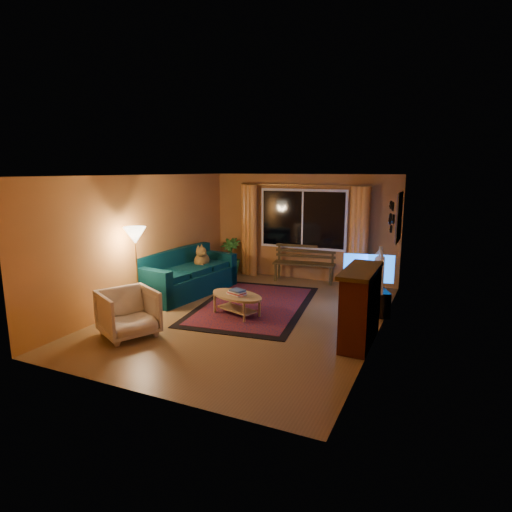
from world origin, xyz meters
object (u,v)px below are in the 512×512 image
at_px(bench, 304,272).
at_px(tv_console, 372,298).
at_px(floor_lamp, 137,270).
at_px(sofa, 187,272).
at_px(armchair, 128,311).
at_px(coffee_table, 237,305).

relative_size(bench, tv_console, 1.30).
relative_size(floor_lamp, tv_console, 1.46).
distance_m(sofa, floor_lamp, 1.49).
relative_size(armchair, floor_lamp, 0.51).
height_order(sofa, tv_console, sofa).
xyz_separation_m(sofa, armchair, (0.48, -2.40, -0.05)).
bearing_deg(floor_lamp, sofa, 85.61).
height_order(bench, coffee_table, bench).
distance_m(armchair, tv_console, 4.41).
distance_m(armchair, coffee_table, 1.94).
relative_size(sofa, tv_console, 2.06).
xyz_separation_m(bench, armchair, (-1.45, -4.39, 0.20)).
xyz_separation_m(bench, tv_console, (1.83, -1.46, 0.01)).
xyz_separation_m(sofa, tv_console, (3.77, 0.53, -0.23)).
xyz_separation_m(armchair, coffee_table, (1.12, 1.57, -0.22)).
relative_size(bench, coffee_table, 1.31).
bearing_deg(floor_lamp, armchair, -58.11).
bearing_deg(coffee_table, sofa, 152.56).
distance_m(floor_lamp, tv_console, 4.39).
bearing_deg(bench, tv_console, -46.18).
height_order(armchair, tv_console, armchair).
distance_m(armchair, floor_lamp, 1.18).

